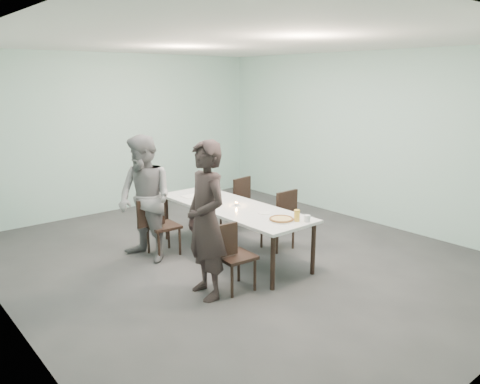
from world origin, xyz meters
TOP-DOWN VIEW (x-y plane):
  - ground at (0.00, 0.00)m, footprint 7.00×7.00m
  - room_shell at (0.00, 0.00)m, footprint 6.02×7.02m
  - table at (0.04, 0.13)m, footprint 0.91×2.60m
  - chair_near_left at (-0.75, -0.79)m, footprint 0.63×0.45m
  - chair_far_left at (-0.80, 0.81)m, footprint 0.62×0.44m
  - chair_near_right at (0.82, -0.09)m, footprint 0.61×0.42m
  - chair_far_right at (0.92, 1.08)m, footprint 0.64×0.48m
  - diner_near at (-1.02, -0.69)m, footprint 0.53×0.74m
  - diner_far at (-1.01, 0.78)m, footprint 0.85×0.99m
  - pizza at (0.07, -0.84)m, footprint 0.34×0.34m
  - side_plate at (0.13, -0.45)m, footprint 0.18×0.18m
  - beer_glass at (0.20, -0.98)m, footprint 0.08×0.08m
  - water_tumbler at (0.28, -1.09)m, footprint 0.08×0.08m
  - tealight at (0.09, 0.10)m, footprint 0.06×0.06m
  - amber_tumbler at (-0.00, 0.81)m, footprint 0.07×0.07m
  - menu at (-0.09, 0.98)m, footprint 0.30×0.22m

SIDE VIEW (x-z plane):
  - ground at x=0.00m, z-range 0.00..0.00m
  - chair_near_left at x=-0.75m, z-range 0.07..0.94m
  - chair_far_left at x=-0.80m, z-range 0.07..0.94m
  - chair_near_right at x=0.82m, z-range 0.07..0.94m
  - chair_far_right at x=0.92m, z-range 0.07..0.94m
  - table at x=0.04m, z-range 0.32..1.07m
  - menu at x=-0.09m, z-range 0.75..0.76m
  - side_plate at x=0.13m, z-range 0.75..0.76m
  - pizza at x=0.07m, z-range 0.75..0.79m
  - tealight at x=0.09m, z-range 0.75..0.79m
  - amber_tumbler at x=0.00m, z-range 0.75..0.83m
  - water_tumbler at x=0.28m, z-range 0.75..0.84m
  - beer_glass at x=0.20m, z-range 0.75..0.90m
  - diner_far at x=-1.01m, z-range 0.00..1.79m
  - diner_near at x=-1.02m, z-range 0.00..1.87m
  - room_shell at x=0.00m, z-range 0.52..3.53m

